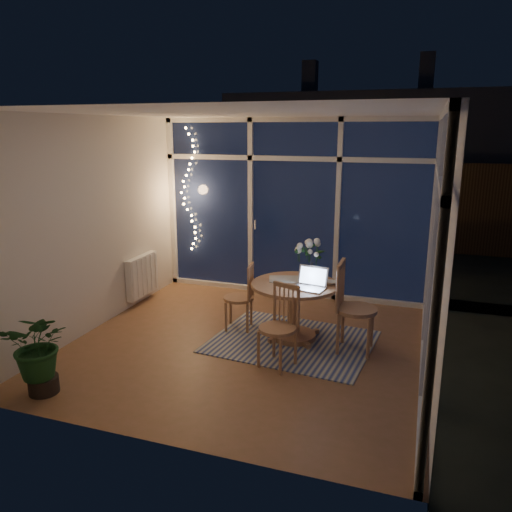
{
  "coord_description": "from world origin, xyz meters",
  "views": [
    {
      "loc": [
        1.82,
        -5.05,
        2.43
      ],
      "look_at": [
        0.01,
        0.25,
        1.01
      ],
      "focal_mm": 35.0,
      "sensor_mm": 36.0,
      "label": 1
    }
  ],
  "objects_px": {
    "chair_left": "(239,296)",
    "chair_front": "(277,327)",
    "chair_right": "(356,307)",
    "potted_plant": "(40,356)",
    "laptop": "(309,278)",
    "flower_vase": "(312,270)",
    "dining_table": "(294,311)"
  },
  "relations": [
    {
      "from": "dining_table",
      "to": "chair_left",
      "type": "xyz_separation_m",
      "value": [
        -0.73,
        0.08,
        0.08
      ]
    },
    {
      "from": "chair_front",
      "to": "potted_plant",
      "type": "bearing_deg",
      "value": -128.72
    },
    {
      "from": "chair_right",
      "to": "potted_plant",
      "type": "distance_m",
      "value": 3.26
    },
    {
      "from": "chair_left",
      "to": "potted_plant",
      "type": "bearing_deg",
      "value": -39.41
    },
    {
      "from": "dining_table",
      "to": "potted_plant",
      "type": "relative_size",
      "value": 1.34
    },
    {
      "from": "dining_table",
      "to": "chair_front",
      "type": "xyz_separation_m",
      "value": [
        0.01,
        -0.74,
        0.1
      ]
    },
    {
      "from": "chair_front",
      "to": "potted_plant",
      "type": "relative_size",
      "value": 1.17
    },
    {
      "from": "chair_right",
      "to": "laptop",
      "type": "relative_size",
      "value": 2.97
    },
    {
      "from": "dining_table",
      "to": "potted_plant",
      "type": "height_order",
      "value": "potted_plant"
    },
    {
      "from": "chair_front",
      "to": "flower_vase",
      "type": "height_order",
      "value": "flower_vase"
    },
    {
      "from": "chair_right",
      "to": "chair_front",
      "type": "height_order",
      "value": "chair_right"
    },
    {
      "from": "chair_left",
      "to": "laptop",
      "type": "height_order",
      "value": "laptop"
    },
    {
      "from": "flower_vase",
      "to": "dining_table",
      "type": "bearing_deg",
      "value": -121.45
    },
    {
      "from": "chair_right",
      "to": "dining_table",
      "type": "bearing_deg",
      "value": 81.37
    },
    {
      "from": "dining_table",
      "to": "chair_left",
      "type": "distance_m",
      "value": 0.74
    },
    {
      "from": "chair_left",
      "to": "chair_right",
      "type": "height_order",
      "value": "chair_right"
    },
    {
      "from": "chair_right",
      "to": "potted_plant",
      "type": "xyz_separation_m",
      "value": [
        -2.66,
        -1.88,
        -0.14
      ]
    },
    {
      "from": "chair_left",
      "to": "chair_front",
      "type": "xyz_separation_m",
      "value": [
        0.74,
        -0.82,
        0.02
      ]
    },
    {
      "from": "chair_left",
      "to": "laptop",
      "type": "bearing_deg",
      "value": 66.2
    },
    {
      "from": "laptop",
      "to": "potted_plant",
      "type": "xyz_separation_m",
      "value": [
        -2.13,
        -1.83,
        -0.44
      ]
    },
    {
      "from": "dining_table",
      "to": "potted_plant",
      "type": "distance_m",
      "value": 2.77
    },
    {
      "from": "chair_front",
      "to": "flower_vase",
      "type": "bearing_deg",
      "value": 100.78
    },
    {
      "from": "chair_right",
      "to": "flower_vase",
      "type": "bearing_deg",
      "value": 59.59
    },
    {
      "from": "laptop",
      "to": "chair_left",
      "type": "bearing_deg",
      "value": 175.15
    },
    {
      "from": "laptop",
      "to": "flower_vase",
      "type": "bearing_deg",
      "value": 107.54
    },
    {
      "from": "laptop",
      "to": "flower_vase",
      "type": "relative_size",
      "value": 1.68
    },
    {
      "from": "chair_front",
      "to": "potted_plant",
      "type": "xyz_separation_m",
      "value": [
        -1.94,
        -1.24,
        -0.06
      ]
    },
    {
      "from": "laptop",
      "to": "chair_front",
      "type": "bearing_deg",
      "value": -98.46
    },
    {
      "from": "dining_table",
      "to": "flower_vase",
      "type": "relative_size",
      "value": 4.85
    },
    {
      "from": "chair_left",
      "to": "chair_right",
      "type": "xyz_separation_m",
      "value": [
        1.47,
        -0.19,
        0.1
      ]
    },
    {
      "from": "chair_right",
      "to": "chair_front",
      "type": "xyz_separation_m",
      "value": [
        -0.72,
        -0.63,
        -0.08
      ]
    },
    {
      "from": "chair_left",
      "to": "chair_front",
      "type": "relative_size",
      "value": 0.96
    }
  ]
}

